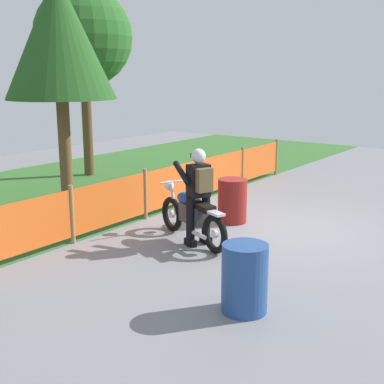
{
  "coord_description": "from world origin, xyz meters",
  "views": [
    {
      "loc": [
        -8.56,
        -4.33,
        2.94
      ],
      "look_at": [
        -1.55,
        0.82,
        0.9
      ],
      "focal_mm": 47.93,
      "sensor_mm": 36.0,
      "label": 1
    }
  ],
  "objects_px": {
    "spare_drum": "(245,278)",
    "motorcycle_lead": "(191,215)",
    "rider_lead": "(199,191)",
    "oil_drum": "(232,201)"
  },
  "relations": [
    {
      "from": "spare_drum",
      "to": "motorcycle_lead",
      "type": "bearing_deg",
      "value": 49.84
    },
    {
      "from": "motorcycle_lead",
      "to": "rider_lead",
      "type": "height_order",
      "value": "rider_lead"
    },
    {
      "from": "rider_lead",
      "to": "oil_drum",
      "type": "relative_size",
      "value": 1.92
    },
    {
      "from": "motorcycle_lead",
      "to": "spare_drum",
      "type": "distance_m",
      "value": 2.84
    },
    {
      "from": "rider_lead",
      "to": "oil_drum",
      "type": "bearing_deg",
      "value": -58.31
    },
    {
      "from": "motorcycle_lead",
      "to": "oil_drum",
      "type": "distance_m",
      "value": 1.45
    },
    {
      "from": "oil_drum",
      "to": "motorcycle_lead",
      "type": "bearing_deg",
      "value": -178.01
    },
    {
      "from": "motorcycle_lead",
      "to": "rider_lead",
      "type": "bearing_deg",
      "value": -179.49
    },
    {
      "from": "rider_lead",
      "to": "oil_drum",
      "type": "height_order",
      "value": "rider_lead"
    },
    {
      "from": "motorcycle_lead",
      "to": "rider_lead",
      "type": "distance_m",
      "value": 0.52
    }
  ]
}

